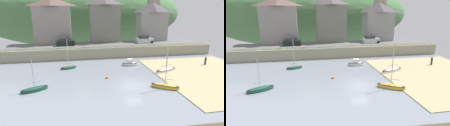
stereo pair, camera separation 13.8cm
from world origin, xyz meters
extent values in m
cube|color=gray|center=(0.00, 0.00, -0.03)|extent=(48.00, 40.00, 0.06)
cube|color=tan|center=(14.00, 2.00, 0.05)|extent=(18.00, 22.00, 0.10)
cube|color=gray|center=(0.00, 17.00, 1.20)|extent=(48.00, 2.40, 2.40)
cube|color=#606060|center=(0.00, 20.70, 2.35)|extent=(48.00, 9.00, 0.10)
ellipsoid|color=#4B7746|center=(-4.77, 55.20, 9.07)|extent=(80.00, 44.00, 25.92)
cube|color=gray|center=(-13.34, 25.20, 6.91)|extent=(8.60, 5.39, 9.02)
pyramid|color=brown|center=(-13.34, 25.20, 12.44)|extent=(8.90, 5.69, 2.05)
cube|color=slate|center=(-0.43, 25.20, 7.09)|extent=(7.49, 4.74, 9.38)
pyramid|color=#524B4D|center=(-0.43, 25.20, 12.75)|extent=(7.79, 5.04, 1.95)
cube|color=gray|center=(12.61, 25.20, 6.16)|extent=(7.55, 4.48, 7.52)
pyramid|color=#4F4A50|center=(12.61, 25.20, 11.18)|extent=(7.85, 4.78, 2.53)
cube|color=gray|center=(14.45, 29.20, 8.16)|extent=(2.80, 2.80, 11.53)
ellipsoid|color=white|center=(2.15, 9.85, 0.24)|extent=(3.17, 1.80, 0.88)
ellipsoid|color=black|center=(2.15, 9.85, 0.48)|extent=(3.11, 1.76, 0.12)
cube|color=silver|center=(2.15, 9.85, 0.99)|extent=(1.18, 1.09, 0.62)
ellipsoid|color=#1E5A3A|center=(-9.58, 9.88, 0.17)|extent=(3.12, 1.93, 0.61)
ellipsoid|color=black|center=(-9.58, 9.88, 0.33)|extent=(3.05, 1.89, 0.12)
cylinder|color=#B2A893|center=(-9.58, 9.88, 3.00)|extent=(0.09, 0.09, 5.06)
cylinder|color=gray|center=(-9.58, 9.88, 0.98)|extent=(1.73, 0.61, 0.07)
ellipsoid|color=gold|center=(3.84, -1.97, 0.23)|extent=(3.88, 3.08, 0.85)
ellipsoid|color=black|center=(3.84, -1.97, 0.47)|extent=(3.80, 3.01, 0.12)
cylinder|color=#B2A893|center=(3.84, -1.97, 3.46)|extent=(0.09, 0.09, 5.59)
cylinder|color=gray|center=(3.84, -1.97, 1.35)|extent=(1.95, 1.32, 0.07)
ellipsoid|color=#145139|center=(-13.76, 0.48, 0.19)|extent=(3.79, 2.70, 0.68)
ellipsoid|color=black|center=(-13.76, 0.48, 0.38)|extent=(3.71, 2.64, 0.12)
cylinder|color=#B2A893|center=(-13.76, 0.48, 2.46)|extent=(0.09, 0.09, 3.86)
cylinder|color=gray|center=(-13.76, 0.48, 1.21)|extent=(1.93, 1.02, 0.07)
ellipsoid|color=silver|center=(7.31, 4.83, 0.22)|extent=(4.67, 2.63, 0.81)
ellipsoid|color=black|center=(7.31, 4.83, 0.44)|extent=(4.57, 2.58, 0.12)
cylinder|color=#B2A893|center=(7.31, 4.83, 2.68)|extent=(0.09, 0.09, 4.11)
cylinder|color=gray|center=(7.31, 4.83, 1.18)|extent=(2.40, 0.90, 0.07)
cube|color=black|center=(-10.40, 20.70, 3.00)|extent=(4.27, 2.18, 1.20)
cube|color=#282D33|center=(-10.65, 20.70, 3.95)|extent=(2.26, 1.74, 0.80)
cylinder|color=black|center=(-8.75, 21.50, 2.72)|extent=(0.64, 0.22, 0.64)
cylinder|color=black|center=(-8.75, 19.90, 2.72)|extent=(0.64, 0.22, 0.64)
cylinder|color=black|center=(-12.05, 21.50, 2.72)|extent=(0.64, 0.22, 0.64)
cylinder|color=black|center=(-12.05, 19.90, 2.72)|extent=(0.64, 0.22, 0.64)
cube|color=#B5B5BA|center=(9.11, 20.70, 3.00)|extent=(4.18, 1.89, 1.20)
cube|color=#282D33|center=(8.86, 20.70, 3.95)|extent=(2.17, 1.60, 0.80)
cylinder|color=black|center=(10.76, 21.50, 2.72)|extent=(0.64, 0.22, 0.64)
cylinder|color=black|center=(10.76, 19.90, 2.72)|extent=(0.64, 0.22, 0.64)
cylinder|color=black|center=(7.46, 21.50, 2.72)|extent=(0.64, 0.22, 0.64)
cylinder|color=black|center=(7.46, 19.90, 2.72)|extent=(0.64, 0.22, 0.64)
cube|color=#282833|center=(16.76, 7.23, 0.51)|extent=(0.28, 0.20, 0.82)
cylinder|color=black|center=(16.76, 7.23, 1.21)|extent=(0.34, 0.34, 0.58)
sphere|color=#D1A889|center=(16.76, 7.23, 1.61)|extent=(0.22, 0.22, 0.22)
sphere|color=orange|center=(-3.42, 3.30, 0.14)|extent=(0.46, 0.46, 0.46)
camera|label=1|loc=(-8.01, -24.63, 10.50)|focal=30.50mm
camera|label=2|loc=(-7.87, -24.66, 10.50)|focal=30.50mm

